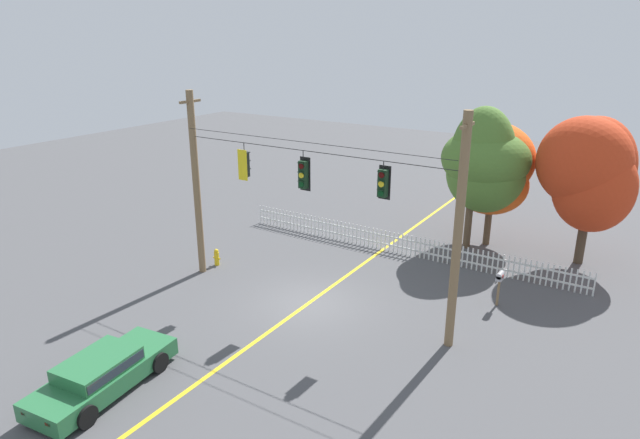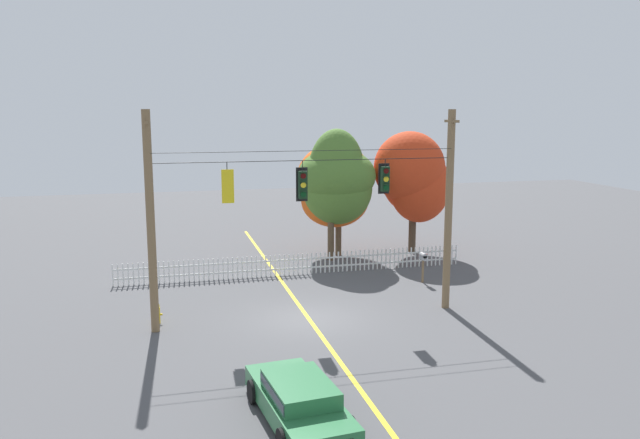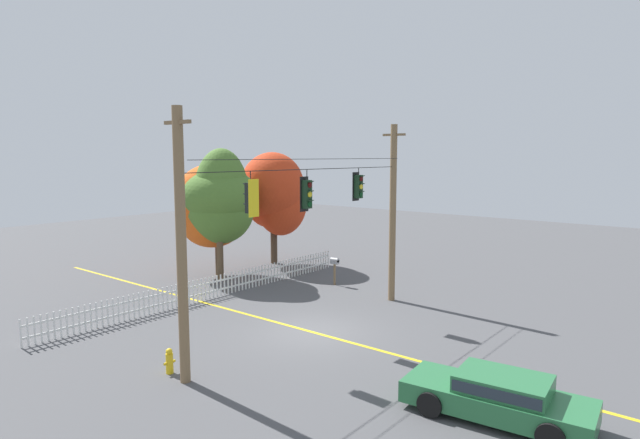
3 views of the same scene
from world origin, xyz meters
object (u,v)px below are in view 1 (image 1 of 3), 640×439
at_px(autumn_maple_near_fence, 485,163).
at_px(fire_hydrant, 217,257).
at_px(traffic_signal_northbound_primary, 303,174).
at_px(parked_car, 102,372).
at_px(roadside_mailbox, 500,278).
at_px(autumn_maple_mid, 489,170).
at_px(autumn_oak_far_east, 589,171).
at_px(traffic_signal_southbound_primary, 245,164).
at_px(traffic_signal_eastbound_side, 383,183).

height_order(autumn_maple_near_fence, fire_hydrant, autumn_maple_near_fence).
height_order(traffic_signal_northbound_primary, parked_car, traffic_signal_northbound_primary).
xyz_separation_m(autumn_maple_near_fence, fire_hydrant, (-9.26, -8.47, -3.80)).
bearing_deg(roadside_mailbox, autumn_maple_mid, 111.27).
bearing_deg(fire_hydrant, parked_car, -68.09).
bearing_deg(autumn_maple_mid, autumn_maple_near_fence, -95.40).
height_order(autumn_maple_mid, parked_car, autumn_maple_mid).
relative_size(autumn_maple_near_fence, parked_car, 1.47).
bearing_deg(parked_car, fire_hydrant, 111.91).
distance_m(autumn_oak_far_east, fire_hydrant, 16.76).
xyz_separation_m(autumn_oak_far_east, roadside_mailbox, (-1.88, -6.02, -3.19)).
xyz_separation_m(autumn_maple_mid, autumn_oak_far_east, (4.33, -0.27, 0.60)).
bearing_deg(autumn_maple_near_fence, parked_car, -108.70).
relative_size(autumn_maple_mid, fire_hydrant, 7.80).
bearing_deg(autumn_maple_near_fence, autumn_oak_far_east, 5.25).
xyz_separation_m(autumn_maple_near_fence, autumn_oak_far_east, (4.40, 0.40, 0.14)).
bearing_deg(roadside_mailbox, autumn_maple_near_fence, 114.08).
bearing_deg(fire_hydrant, autumn_oak_far_east, 33.01).
distance_m(traffic_signal_northbound_primary, autumn_maple_mid, 10.84).
bearing_deg(traffic_signal_southbound_primary, traffic_signal_northbound_primary, 0.41).
bearing_deg(traffic_signal_southbound_primary, fire_hydrant, 161.77).
height_order(traffic_signal_northbound_primary, autumn_maple_near_fence, autumn_maple_near_fence).
xyz_separation_m(traffic_signal_southbound_primary, parked_car, (0.86, -7.77, -4.54)).
height_order(traffic_signal_eastbound_side, autumn_maple_near_fence, autumn_maple_near_fence).
distance_m(autumn_oak_far_east, roadside_mailbox, 7.07).
relative_size(autumn_maple_mid, roadside_mailbox, 4.35).
height_order(traffic_signal_southbound_primary, parked_car, traffic_signal_southbound_primary).
bearing_deg(autumn_maple_mid, traffic_signal_northbound_primary, -111.80).
xyz_separation_m(traffic_signal_southbound_primary, autumn_maple_near_fence, (6.65, 9.33, -0.96)).
distance_m(fire_hydrant, roadside_mailbox, 12.14).
bearing_deg(traffic_signal_southbound_primary, parked_car, -83.68).
height_order(traffic_signal_northbound_primary, fire_hydrant, traffic_signal_northbound_primary).
relative_size(autumn_maple_near_fence, autumn_oak_far_east, 1.03).
height_order(traffic_signal_northbound_primary, autumn_oak_far_east, autumn_oak_far_east).
height_order(fire_hydrant, roadside_mailbox, roadside_mailbox).
relative_size(autumn_maple_mid, autumn_oak_far_east, 0.91).
distance_m(traffic_signal_eastbound_side, autumn_oak_far_east, 11.03).
distance_m(autumn_oak_far_east, parked_car, 20.59).
xyz_separation_m(traffic_signal_southbound_primary, traffic_signal_eastbound_side, (5.89, 0.02, 0.09)).
bearing_deg(traffic_signal_southbound_primary, traffic_signal_eastbound_side, 0.18).
distance_m(traffic_signal_southbound_primary, parked_car, 9.04).
distance_m(traffic_signal_northbound_primary, traffic_signal_eastbound_side, 3.18).
distance_m(traffic_signal_eastbound_side, fire_hydrant, 9.83).
bearing_deg(traffic_signal_eastbound_side, roadside_mailbox, 48.50).
relative_size(autumn_oak_far_east, fire_hydrant, 8.62).
bearing_deg(traffic_signal_northbound_primary, fire_hydrant, 171.05).
bearing_deg(traffic_signal_eastbound_side, traffic_signal_southbound_primary, -179.82).
xyz_separation_m(autumn_maple_near_fence, parked_car, (-5.79, -17.10, -3.58)).
bearing_deg(parked_car, traffic_signal_southbound_primary, 96.32).
distance_m(traffic_signal_southbound_primary, autumn_maple_near_fence, 11.50).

